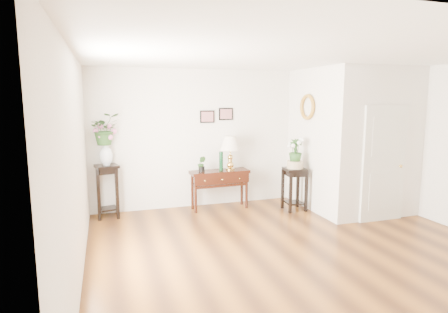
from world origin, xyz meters
name	(u,v)px	position (x,y,z in m)	size (l,w,h in m)	color
floor	(299,250)	(0.00, 0.00, 0.00)	(6.00, 5.50, 0.02)	brown
ceiling	(306,55)	(0.00, 0.00, 2.80)	(6.00, 5.50, 0.02)	white
wall_back	(237,138)	(0.00, 2.75, 1.40)	(6.00, 0.02, 2.80)	white
wall_left	(76,169)	(-3.00, 0.00, 1.40)	(0.02, 5.50, 2.80)	white
partition	(350,139)	(2.10, 1.77, 1.40)	(1.80, 1.95, 2.80)	white
door	(384,164)	(2.10, 0.78, 1.05)	(0.90, 0.05, 2.10)	silver
art_print_left	(207,117)	(-0.65, 2.73, 1.85)	(0.30, 0.02, 0.25)	black
art_print_right	(226,114)	(-0.25, 2.73, 1.90)	(0.30, 0.02, 0.25)	black
wall_ornament	(307,107)	(1.16, 1.90, 2.05)	(0.51, 0.51, 0.07)	#A87624
console_table	(220,190)	(-0.49, 2.39, 0.39)	(1.18, 0.39, 0.79)	black
table_lamp	(230,153)	(-0.27, 2.39, 1.14)	(0.40, 0.40, 0.70)	#DCB051
green_vase	(221,162)	(-0.46, 2.39, 0.96)	(0.08, 0.08, 0.38)	black
potted_plant	(202,164)	(-0.87, 2.39, 0.93)	(0.16, 0.13, 0.29)	#244A1D
plant_stand_a	(108,191)	(-2.65, 2.50, 0.50)	(0.39, 0.39, 1.00)	black
porcelain_vase	(106,153)	(-2.65, 2.50, 1.22)	(0.24, 0.24, 0.42)	white
lily_arrangement	(105,128)	(-2.65, 2.50, 1.69)	(0.53, 0.46, 0.58)	#244A1D
plant_stand_b	(294,189)	(0.90, 1.85, 0.43)	(0.40, 0.40, 0.85)	black
ceramic_bowl	(295,164)	(0.90, 1.85, 0.93)	(0.32, 0.32, 0.14)	#BAB293
narcissus	(295,151)	(0.90, 1.85, 1.20)	(0.26, 0.26, 0.46)	#244A1D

